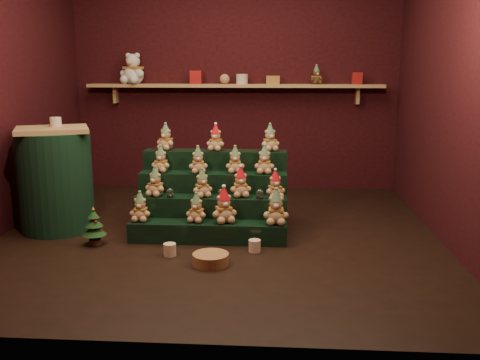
# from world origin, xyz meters

# --- Properties ---
(ground) EXTENTS (4.00, 4.00, 0.00)m
(ground) POSITION_xyz_m (0.00, 0.00, 0.00)
(ground) COLOR black
(ground) RESTS_ON ground
(back_wall) EXTENTS (4.00, 0.10, 2.80)m
(back_wall) POSITION_xyz_m (0.00, 2.05, 1.40)
(back_wall) COLOR black
(back_wall) RESTS_ON ground
(front_wall) EXTENTS (4.00, 0.10, 2.80)m
(front_wall) POSITION_xyz_m (0.00, -2.05, 1.40)
(front_wall) COLOR black
(front_wall) RESTS_ON ground
(right_wall) EXTENTS (0.10, 4.00, 2.80)m
(right_wall) POSITION_xyz_m (2.05, 0.00, 1.40)
(right_wall) COLOR black
(right_wall) RESTS_ON ground
(back_shelf) EXTENTS (3.60, 0.26, 0.24)m
(back_shelf) POSITION_xyz_m (0.00, 1.87, 1.29)
(back_shelf) COLOR tan
(back_shelf) RESTS_ON ground
(riser_tier_front) EXTENTS (1.40, 0.22, 0.18)m
(riser_tier_front) POSITION_xyz_m (-0.07, -0.21, 0.09)
(riser_tier_front) COLOR black
(riser_tier_front) RESTS_ON ground
(riser_tier_midfront) EXTENTS (1.40, 0.22, 0.36)m
(riser_tier_midfront) POSITION_xyz_m (-0.07, 0.01, 0.18)
(riser_tier_midfront) COLOR black
(riser_tier_midfront) RESTS_ON ground
(riser_tier_midback) EXTENTS (1.40, 0.22, 0.54)m
(riser_tier_midback) POSITION_xyz_m (-0.07, 0.23, 0.27)
(riser_tier_midback) COLOR black
(riser_tier_midback) RESTS_ON ground
(riser_tier_back) EXTENTS (1.40, 0.22, 0.72)m
(riser_tier_back) POSITION_xyz_m (-0.07, 0.45, 0.36)
(riser_tier_back) COLOR black
(riser_tier_back) RESTS_ON ground
(teddy_0) EXTENTS (0.19, 0.17, 0.26)m
(teddy_0) POSITION_xyz_m (-0.67, -0.21, 0.31)
(teddy_0) COLOR tan
(teddy_0) RESTS_ON riser_tier_front
(teddy_1) EXTENTS (0.22, 0.20, 0.26)m
(teddy_1) POSITION_xyz_m (-0.17, -0.20, 0.31)
(teddy_1) COLOR tan
(teddy_1) RESTS_ON riser_tier_front
(teddy_2) EXTENTS (0.28, 0.27, 0.31)m
(teddy_2) POSITION_xyz_m (0.07, -0.20, 0.34)
(teddy_2) COLOR tan
(teddy_2) RESTS_ON riser_tier_front
(teddy_3) EXTENTS (0.22, 0.20, 0.31)m
(teddy_3) POSITION_xyz_m (0.53, -0.22, 0.33)
(teddy_3) COLOR tan
(teddy_3) RESTS_ON riser_tier_front
(teddy_4) EXTENTS (0.24, 0.22, 0.27)m
(teddy_4) POSITION_xyz_m (-0.58, 0.01, 0.49)
(teddy_4) COLOR tan
(teddy_4) RESTS_ON riser_tier_midfront
(teddy_5) EXTENTS (0.24, 0.23, 0.26)m
(teddy_5) POSITION_xyz_m (-0.15, -0.00, 0.49)
(teddy_5) COLOR tan
(teddy_5) RESTS_ON riser_tier_midfront
(teddy_6) EXTENTS (0.23, 0.21, 0.27)m
(teddy_6) POSITION_xyz_m (0.20, 0.03, 0.50)
(teddy_6) COLOR tan
(teddy_6) RESTS_ON riser_tier_midfront
(teddy_7) EXTENTS (0.22, 0.21, 0.25)m
(teddy_7) POSITION_xyz_m (0.52, -0.01, 0.49)
(teddy_7) COLOR tan
(teddy_7) RESTS_ON riser_tier_midfront
(teddy_8) EXTENTS (0.20, 0.18, 0.25)m
(teddy_8) POSITION_xyz_m (-0.57, 0.23, 0.66)
(teddy_8) COLOR tan
(teddy_8) RESTS_ON riser_tier_midback
(teddy_9) EXTENTS (0.21, 0.20, 0.25)m
(teddy_9) POSITION_xyz_m (-0.21, 0.21, 0.67)
(teddy_9) COLOR tan
(teddy_9) RESTS_ON riser_tier_midback
(teddy_10) EXTENTS (0.19, 0.18, 0.25)m
(teddy_10) POSITION_xyz_m (0.14, 0.24, 0.66)
(teddy_10) COLOR tan
(teddy_10) RESTS_ON riser_tier_midback
(teddy_11) EXTENTS (0.19, 0.18, 0.26)m
(teddy_11) POSITION_xyz_m (0.41, 0.23, 0.67)
(teddy_11) COLOR tan
(teddy_11) RESTS_ON riser_tier_midback
(teddy_12) EXTENTS (0.23, 0.22, 0.26)m
(teddy_12) POSITION_xyz_m (-0.57, 0.46, 0.85)
(teddy_12) COLOR tan
(teddy_12) RESTS_ON riser_tier_back
(teddy_13) EXTENTS (0.21, 0.20, 0.25)m
(teddy_13) POSITION_xyz_m (-0.07, 0.45, 0.85)
(teddy_13) COLOR tan
(teddy_13) RESTS_ON riser_tier_back
(teddy_14) EXTENTS (0.23, 0.22, 0.26)m
(teddy_14) POSITION_xyz_m (0.46, 0.47, 0.85)
(teddy_14) COLOR tan
(teddy_14) RESTS_ON riser_tier_back
(snow_globe_a) EXTENTS (0.06, 0.06, 0.09)m
(snow_globe_a) POSITION_xyz_m (-0.44, -0.05, 0.40)
(snow_globe_a) COLOR black
(snow_globe_a) RESTS_ON riser_tier_midfront
(snow_globe_b) EXTENTS (0.06, 0.06, 0.09)m
(snow_globe_b) POSITION_xyz_m (0.03, -0.05, 0.40)
(snow_globe_b) COLOR black
(snow_globe_b) RESTS_ON riser_tier_midfront
(snow_globe_c) EXTENTS (0.07, 0.07, 0.09)m
(snow_globe_c) POSITION_xyz_m (0.38, -0.05, 0.40)
(snow_globe_c) COLOR black
(snow_globe_c) RESTS_ON riser_tier_midfront
(side_table) EXTENTS (0.79, 0.74, 0.98)m
(side_table) POSITION_xyz_m (-1.55, 0.07, 0.48)
(side_table) COLOR tan
(side_table) RESTS_ON ground
(table_ornament) EXTENTS (0.11, 0.11, 0.08)m
(table_ornament) POSITION_xyz_m (-1.55, 0.17, 1.02)
(table_ornament) COLOR beige
(table_ornament) RESTS_ON side_table
(mini_christmas_tree) EXTENTS (0.20, 0.20, 0.35)m
(mini_christmas_tree) POSITION_xyz_m (-1.05, -0.36, 0.17)
(mini_christmas_tree) COLOR #422817
(mini_christmas_tree) RESTS_ON ground
(mug_left) EXTENTS (0.10, 0.10, 0.10)m
(mug_left) POSITION_xyz_m (-0.34, -0.59, 0.05)
(mug_left) COLOR beige
(mug_left) RESTS_ON ground
(mug_right) EXTENTS (0.10, 0.10, 0.10)m
(mug_right) POSITION_xyz_m (0.35, -0.44, 0.05)
(mug_right) COLOR beige
(mug_right) RESTS_ON ground
(wicker_basket) EXTENTS (0.38, 0.38, 0.09)m
(wicker_basket) POSITION_xyz_m (0.02, -0.77, 0.04)
(wicker_basket) COLOR #9D693F
(wicker_basket) RESTS_ON ground
(white_bear) EXTENTS (0.42, 0.40, 0.47)m
(white_bear) POSITION_xyz_m (-1.24, 1.84, 1.55)
(white_bear) COLOR silver
(white_bear) RESTS_ON back_shelf
(brown_bear) EXTENTS (0.21, 0.20, 0.22)m
(brown_bear) POSITION_xyz_m (0.99, 1.84, 1.43)
(brown_bear) COLOR #462D17
(brown_bear) RESTS_ON back_shelf
(gift_tin_red_a) EXTENTS (0.14, 0.14, 0.16)m
(gift_tin_red_a) POSITION_xyz_m (-0.46, 1.85, 1.40)
(gift_tin_red_a) COLOR maroon
(gift_tin_red_a) RESTS_ON back_shelf
(gift_tin_cream) EXTENTS (0.14, 0.14, 0.12)m
(gift_tin_cream) POSITION_xyz_m (0.10, 1.85, 1.38)
(gift_tin_cream) COLOR beige
(gift_tin_cream) RESTS_ON back_shelf
(gift_tin_red_b) EXTENTS (0.12, 0.12, 0.14)m
(gift_tin_red_b) POSITION_xyz_m (1.47, 1.85, 1.39)
(gift_tin_red_b) COLOR maroon
(gift_tin_red_b) RESTS_ON back_shelf
(shelf_plush_ball) EXTENTS (0.12, 0.12, 0.12)m
(shelf_plush_ball) POSITION_xyz_m (-0.11, 1.85, 1.38)
(shelf_plush_ball) COLOR tan
(shelf_plush_ball) RESTS_ON back_shelf
(scarf_gift_box) EXTENTS (0.16, 0.10, 0.10)m
(scarf_gift_box) POSITION_xyz_m (0.47, 1.85, 1.37)
(scarf_gift_box) COLOR #D35F1D
(scarf_gift_box) RESTS_ON back_shelf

